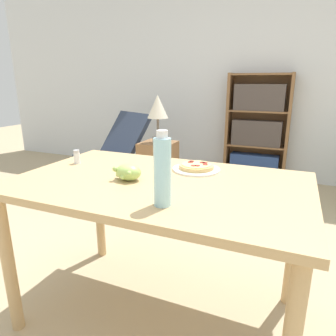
% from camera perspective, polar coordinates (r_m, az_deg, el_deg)
% --- Properties ---
extents(ground_plane, '(14.00, 14.00, 0.00)m').
position_cam_1_polar(ground_plane, '(1.93, -0.15, -23.28)').
color(ground_plane, tan).
extents(wall_back, '(8.00, 0.05, 2.60)m').
position_cam_1_polar(wall_back, '(4.04, 15.21, 16.60)').
color(wall_back, silver).
rests_on(wall_back, ground_plane).
extents(dining_table, '(1.40, 0.86, 0.77)m').
position_cam_1_polar(dining_table, '(1.47, -1.75, -5.88)').
color(dining_table, tan).
rests_on(dining_table, ground_plane).
extents(pizza_on_plate, '(0.25, 0.25, 0.04)m').
position_cam_1_polar(pizza_on_plate, '(1.60, 5.43, 0.09)').
color(pizza_on_plate, white).
rests_on(pizza_on_plate, dining_table).
extents(grape_bunch, '(0.14, 0.11, 0.08)m').
position_cam_1_polar(grape_bunch, '(1.44, -7.63, -0.79)').
color(grape_bunch, '#A8CC66').
rests_on(grape_bunch, dining_table).
extents(drink_bottle, '(0.07, 0.07, 0.29)m').
position_cam_1_polar(drink_bottle, '(1.11, -1.08, -0.60)').
color(drink_bottle, '#A3DBEA').
rests_on(drink_bottle, dining_table).
extents(salt_shaker, '(0.04, 0.04, 0.08)m').
position_cam_1_polar(salt_shaker, '(1.80, -16.97, 2.04)').
color(salt_shaker, white).
rests_on(salt_shaker, dining_table).
extents(lounge_chair_near, '(0.83, 0.94, 0.88)m').
position_cam_1_polar(lounge_chair_near, '(3.55, -10.45, 0.45)').
color(lounge_chair_near, slate).
rests_on(lounge_chair_near, ground_plane).
extents(bookshelf, '(0.75, 0.25, 1.33)m').
position_cam_1_polar(bookshelf, '(3.92, 16.55, 6.71)').
color(bookshelf, brown).
rests_on(bookshelf, ground_plane).
extents(side_table, '(0.34, 0.34, 0.63)m').
position_cam_1_polar(side_table, '(3.16, -1.86, -0.69)').
color(side_table, brown).
rests_on(side_table, ground_plane).
extents(table_lamp, '(0.21, 0.21, 0.48)m').
position_cam_1_polar(table_lamp, '(3.04, -1.98, 11.20)').
color(table_lamp, '#665B51').
rests_on(table_lamp, side_table).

